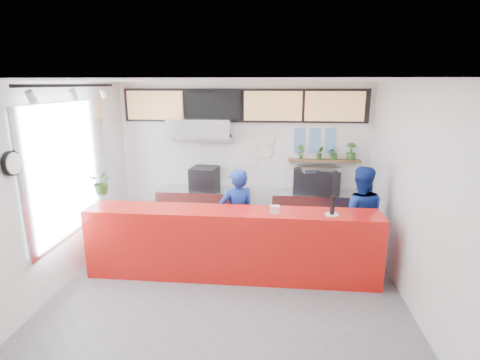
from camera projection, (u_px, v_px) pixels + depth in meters
The scene contains 46 objects.
floor at pixel (229, 289), 5.57m from camera, with size 5.00×5.00×0.00m, color slate.
ceiling at pixel (227, 81), 4.82m from camera, with size 5.00×5.00×0.00m, color silver.
wall_back at pixel (244, 158), 7.60m from camera, with size 5.00×5.00×0.00m, color white.
wall_left at pixel (57, 188), 5.43m from camera, with size 5.00×5.00×0.00m, color white.
wall_right at pixel (415, 198), 4.96m from camera, with size 5.00×5.00×0.00m, color white.
service_counter at pixel (232, 244), 5.82m from camera, with size 4.50×0.60×1.10m, color red.
cream_band at pixel (244, 103), 7.32m from camera, with size 5.00×0.02×0.80m, color beige.
prep_bench at pixel (203, 210), 7.65m from camera, with size 1.80×0.60×0.90m, color #B2B5BA.
panini_oven at pixel (205, 178), 7.48m from camera, with size 0.50×0.50×0.45m, color black.
extraction_hood at pixel (201, 127), 7.18m from camera, with size 1.20×0.70×0.35m, color #B2B5BA.
hood_lip at pixel (201, 138), 7.23m from camera, with size 1.20×0.70×0.08m, color #B2B5BA.
right_bench at pixel (317, 214), 7.43m from camera, with size 1.80×0.60×0.90m, color #B2B5BA.
espresso_machine at pixel (317, 180), 7.26m from camera, with size 0.77×0.55×0.50m, color black.
espresso_tray at pixel (318, 168), 7.20m from camera, with size 0.73×0.51×0.07m, color #A4A7AB.
herb_shelf at pixel (324, 160), 7.35m from camera, with size 1.40×0.18×0.04m, color brown.
menu_board_far_left at pixel (155, 105), 7.39m from camera, with size 1.10×0.10×0.55m, color tan.
menu_board_mid_left at pixel (213, 106), 7.28m from camera, with size 1.10×0.10×0.55m, color black.
menu_board_mid_right at pixel (273, 106), 7.17m from camera, with size 1.10×0.10×0.55m, color tan.
menu_board_far_right at pixel (334, 106), 7.06m from camera, with size 1.10×0.10×0.55m, color tan.
soffit at pixel (244, 106), 7.30m from camera, with size 4.80×0.04×0.65m, color black.
window_pane at pixel (69, 170), 5.67m from camera, with size 0.04×2.20×1.90m, color silver.
window_frame at pixel (70, 170), 5.66m from camera, with size 0.03×2.30×2.00m, color #B2B5BA.
wall_clock_rim at pixel (12, 163), 4.42m from camera, with size 0.30×0.30×0.05m, color black.
wall_clock_face at pixel (14, 163), 4.42m from camera, with size 0.26×0.26×0.02m, color white.
track_rail at pixel (72, 85), 5.03m from camera, with size 0.05×2.40×0.04m, color black.
dec_plate_a at pixel (251, 146), 7.50m from camera, with size 0.24×0.24×0.03m, color silver.
dec_plate_b at pixel (266, 151), 7.49m from camera, with size 0.24×0.24×0.03m, color silver.
dec_plate_c at pixel (251, 161), 7.57m from camera, with size 0.24×0.24×0.03m, color silver.
dec_plate_d at pixel (269, 139), 7.43m from camera, with size 0.24×0.24×0.03m, color silver.
photo_frame_a at pixel (299, 134), 7.35m from camera, with size 0.20×0.02×0.25m, color #598CBF.
photo_frame_b at pixel (315, 134), 7.33m from camera, with size 0.20×0.02×0.25m, color #598CBF.
photo_frame_c at pixel (330, 135), 7.30m from camera, with size 0.20×0.02×0.25m, color #598CBF.
photo_frame_d at pixel (299, 147), 7.42m from camera, with size 0.20×0.02×0.25m, color #598CBF.
photo_frame_e at pixel (314, 147), 7.39m from camera, with size 0.20×0.02×0.25m, color #598CBF.
photo_frame_f at pixel (330, 147), 7.36m from camera, with size 0.20×0.02×0.25m, color #598CBF.
staff_center at pixel (237, 217), 6.22m from camera, with size 0.60×0.39×1.64m, color navy.
staff_right at pixel (359, 216), 6.15m from camera, with size 0.82×0.64×1.69m, color navy.
herb_a at pixel (301, 152), 7.36m from camera, with size 0.15×0.10×0.29m, color #325D20.
herb_b at pixel (320, 153), 7.33m from camera, with size 0.14×0.12×0.26m, color #325D20.
herb_c at pixel (334, 153), 7.30m from camera, with size 0.24×0.20×0.26m, color #325D20.
herb_d at pixel (351, 151), 7.26m from camera, with size 0.19×0.17×0.34m, color #325D20.
glass_vase at pixel (104, 201), 5.79m from camera, with size 0.17×0.17×0.21m, color silver.
basil_vase at pixel (102, 182), 5.71m from camera, with size 0.33×0.29×0.37m, color #325D20.
napkin_holder at pixel (275, 210), 5.52m from camera, with size 0.14×0.09×0.12m, color silver.
white_plate at pixel (332, 215), 5.47m from camera, with size 0.20×0.20×0.01m, color silver.
pepper_mill at pixel (332, 205), 5.43m from camera, with size 0.07×0.07×0.27m, color black.
Camera 1 is at (0.65, -4.95, 2.96)m, focal length 28.00 mm.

